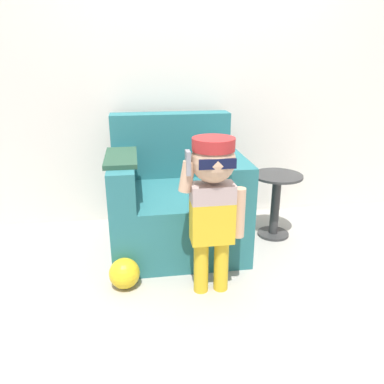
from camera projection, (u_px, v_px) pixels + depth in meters
name	position (u px, v px, depth m)	size (l,w,h in m)	color
ground_plane	(214.00, 256.00, 2.70)	(10.00, 10.00, 0.00)	#ADA89E
wall_back	(197.00, 64.00, 3.00)	(10.00, 0.05, 2.60)	silver
armchair	(175.00, 199.00, 2.81)	(0.95, 0.91, 0.94)	#286B70
person_child	(213.00, 193.00, 2.10)	(0.39, 0.29, 0.95)	gold
side_table	(276.00, 199.00, 2.92)	(0.38, 0.38, 0.51)	#333333
toy_ball	(124.00, 273.00, 2.31)	(0.19, 0.19, 0.19)	yellow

